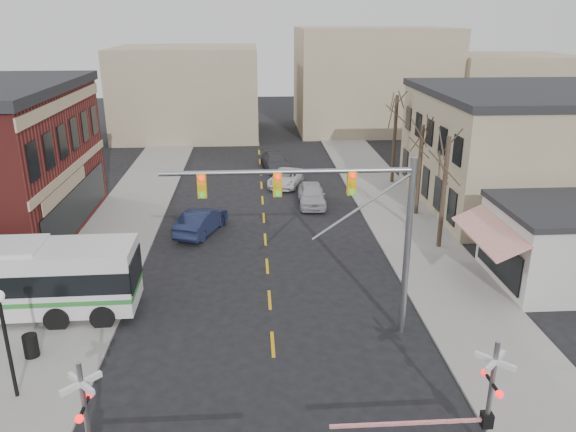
% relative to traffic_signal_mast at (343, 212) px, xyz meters
% --- Properties ---
extents(ground, '(160.00, 160.00, 0.00)m').
position_rel_traffic_signal_mast_xyz_m(ground, '(-2.96, -2.67, -5.76)').
color(ground, black).
rests_on(ground, ground).
extents(sidewalk_west, '(5.00, 60.00, 0.12)m').
position_rel_traffic_signal_mast_xyz_m(sidewalk_west, '(-12.46, 17.33, -5.70)').
color(sidewalk_west, gray).
rests_on(sidewalk_west, ground).
extents(sidewalk_east, '(5.00, 60.00, 0.12)m').
position_rel_traffic_signal_mast_xyz_m(sidewalk_east, '(6.54, 17.33, -5.70)').
color(sidewalk_east, gray).
rests_on(sidewalk_east, ground).
extents(tan_building, '(20.30, 15.30, 8.50)m').
position_rel_traffic_signal_mast_xyz_m(tan_building, '(19.04, 17.33, -1.50)').
color(tan_building, tan).
rests_on(tan_building, ground).
extents(awning_shop, '(9.74, 6.20, 4.30)m').
position_rel_traffic_signal_mast_xyz_m(awning_shop, '(13.01, 4.33, -3.59)').
color(awning_shop, beige).
rests_on(awning_shop, ground).
extents(tree_east_a, '(0.28, 0.28, 6.75)m').
position_rel_traffic_signal_mast_xyz_m(tree_east_a, '(7.54, 9.33, -2.26)').
color(tree_east_a, '#382B21').
rests_on(tree_east_a, sidewalk_east).
extents(tree_east_b, '(0.28, 0.28, 6.30)m').
position_rel_traffic_signal_mast_xyz_m(tree_east_b, '(7.84, 15.33, -2.49)').
color(tree_east_b, '#382B21').
rests_on(tree_east_b, sidewalk_east).
extents(tree_east_c, '(0.28, 0.28, 7.20)m').
position_rel_traffic_signal_mast_xyz_m(tree_east_c, '(8.04, 23.33, -2.04)').
color(tree_east_c, '#382B21').
rests_on(tree_east_c, sidewalk_east).
extents(traffic_signal_mast, '(10.30, 0.30, 8.00)m').
position_rel_traffic_signal_mast_xyz_m(traffic_signal_mast, '(0.00, 0.00, 0.00)').
color(traffic_signal_mast, gray).
rests_on(traffic_signal_mast, ground).
extents(rr_crossing_west, '(5.60, 1.36, 4.00)m').
position_rel_traffic_signal_mast_xyz_m(rr_crossing_west, '(-8.34, -7.50, -3.79)').
color(rr_crossing_west, gray).
rests_on(rr_crossing_west, ground).
extents(rr_crossing_east, '(5.60, 1.36, 4.00)m').
position_rel_traffic_signal_mast_xyz_m(rr_crossing_east, '(3.26, -7.21, -3.79)').
color(rr_crossing_east, gray).
rests_on(rr_crossing_east, ground).
extents(street_lamp, '(0.44, 0.44, 4.33)m').
position_rel_traffic_signal_mast_xyz_m(street_lamp, '(-12.53, -3.65, -2.54)').
color(street_lamp, black).
rests_on(street_lamp, sidewalk_west).
extents(trash_bin, '(0.60, 0.60, 0.97)m').
position_rel_traffic_signal_mast_xyz_m(trash_bin, '(-12.90, -1.06, -5.15)').
color(trash_bin, black).
rests_on(trash_bin, sidewalk_west).
extents(car_a, '(2.10, 4.84, 1.63)m').
position_rel_traffic_signal_mast_xyz_m(car_a, '(0.67, 17.97, -4.94)').
color(car_a, '#A7A6AB').
rests_on(car_a, ground).
extents(car_b, '(3.31, 5.17, 1.61)m').
position_rel_traffic_signal_mast_xyz_m(car_b, '(-7.05, 12.77, -4.95)').
color(car_b, '#161C37').
rests_on(car_b, ground).
extents(car_c, '(3.58, 5.31, 1.35)m').
position_rel_traffic_signal_mast_xyz_m(car_c, '(-0.95, 23.17, -5.08)').
color(car_c, silver).
rests_on(car_c, ground).
extents(car_d, '(2.88, 5.26, 1.45)m').
position_rel_traffic_signal_mast_xyz_m(car_d, '(-1.59, 28.37, -5.03)').
color(car_d, '#3C3B40').
rests_on(car_d, ground).
extents(pedestrian_near, '(0.62, 0.73, 1.71)m').
position_rel_traffic_signal_mast_xyz_m(pedestrian_near, '(-12.36, 2.29, -4.78)').
color(pedestrian_near, '#524842').
rests_on(pedestrian_near, sidewalk_west).
extents(pedestrian_far, '(1.03, 0.97, 1.68)m').
position_rel_traffic_signal_mast_xyz_m(pedestrian_far, '(-14.46, 4.05, -4.80)').
color(pedestrian_far, '#384063').
rests_on(pedestrian_far, sidewalk_west).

